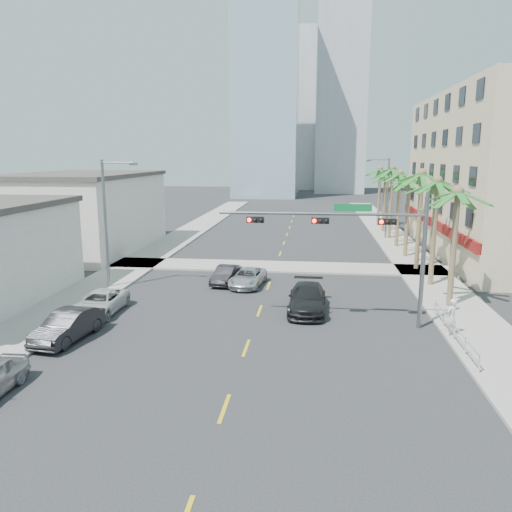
{
  "coord_description": "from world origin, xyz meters",
  "views": [
    {
      "loc": [
        3.17,
        -18.86,
        9.28
      ],
      "look_at": [
        -0.16,
        9.5,
        3.5
      ],
      "focal_mm": 35.0,
      "sensor_mm": 36.0,
      "label": 1
    }
  ],
  "objects_px": {
    "traffic_signal_mast": "(363,236)",
    "car_parked_far": "(100,303)",
    "pedestrian": "(451,317)",
    "car_parked_mid": "(68,326)",
    "car_lane_right": "(307,298)",
    "car_lane_center": "(248,277)",
    "car_lane_left": "(226,275)"
  },
  "relations": [
    {
      "from": "car_lane_left",
      "to": "car_lane_center",
      "type": "bearing_deg",
      "value": -10.07
    },
    {
      "from": "traffic_signal_mast",
      "to": "car_lane_right",
      "type": "height_order",
      "value": "traffic_signal_mast"
    },
    {
      "from": "car_parked_mid",
      "to": "car_lane_left",
      "type": "relative_size",
      "value": 1.17
    },
    {
      "from": "car_parked_mid",
      "to": "pedestrian",
      "type": "bearing_deg",
      "value": 15.12
    },
    {
      "from": "car_lane_center",
      "to": "pedestrian",
      "type": "height_order",
      "value": "pedestrian"
    },
    {
      "from": "car_lane_center",
      "to": "car_lane_right",
      "type": "bearing_deg",
      "value": -45.36
    },
    {
      "from": "pedestrian",
      "to": "traffic_signal_mast",
      "type": "bearing_deg",
      "value": -56.7
    },
    {
      "from": "car_lane_center",
      "to": "traffic_signal_mast",
      "type": "bearing_deg",
      "value": -40.95
    },
    {
      "from": "traffic_signal_mast",
      "to": "car_parked_mid",
      "type": "xyz_separation_m",
      "value": [
        -14.95,
        -3.94,
        -4.3
      ]
    },
    {
      "from": "car_parked_far",
      "to": "car_lane_right",
      "type": "bearing_deg",
      "value": 9.07
    },
    {
      "from": "car_parked_mid",
      "to": "car_lane_right",
      "type": "distance_m",
      "value": 13.56
    },
    {
      "from": "traffic_signal_mast",
      "to": "car_parked_far",
      "type": "distance_m",
      "value": 15.81
    },
    {
      "from": "traffic_signal_mast",
      "to": "car_lane_right",
      "type": "bearing_deg",
      "value": 141.24
    },
    {
      "from": "car_parked_mid",
      "to": "car_lane_left",
      "type": "xyz_separation_m",
      "value": [
        5.99,
        12.28,
        -0.11
      ]
    },
    {
      "from": "traffic_signal_mast",
      "to": "car_lane_center",
      "type": "bearing_deg",
      "value": 132.99
    },
    {
      "from": "car_parked_far",
      "to": "traffic_signal_mast",
      "type": "bearing_deg",
      "value": -1.44
    },
    {
      "from": "car_parked_far",
      "to": "car_parked_mid",
      "type": "bearing_deg",
      "value": -86.64
    },
    {
      "from": "car_parked_mid",
      "to": "car_lane_right",
      "type": "relative_size",
      "value": 0.85
    },
    {
      "from": "car_parked_far",
      "to": "car_lane_right",
      "type": "height_order",
      "value": "car_lane_right"
    },
    {
      "from": "car_lane_left",
      "to": "pedestrian",
      "type": "distance_m",
      "value": 16.58
    },
    {
      "from": "car_parked_far",
      "to": "car_lane_left",
      "type": "xyz_separation_m",
      "value": [
        6.23,
        7.9,
        -0.02
      ]
    },
    {
      "from": "car_parked_mid",
      "to": "car_lane_center",
      "type": "height_order",
      "value": "car_parked_mid"
    },
    {
      "from": "car_parked_far",
      "to": "car_lane_right",
      "type": "distance_m",
      "value": 12.41
    },
    {
      "from": "car_parked_mid",
      "to": "car_parked_far",
      "type": "distance_m",
      "value": 4.39
    },
    {
      "from": "car_lane_center",
      "to": "car_lane_right",
      "type": "xyz_separation_m",
      "value": [
        4.36,
        -5.47,
        0.16
      ]
    },
    {
      "from": "car_lane_right",
      "to": "car_lane_left",
      "type": "bearing_deg",
      "value": 135.96
    },
    {
      "from": "traffic_signal_mast",
      "to": "pedestrian",
      "type": "distance_m",
      "value": 6.14
    },
    {
      "from": "traffic_signal_mast",
      "to": "car_lane_center",
      "type": "xyz_separation_m",
      "value": [
        -7.28,
        7.81,
        -4.43
      ]
    },
    {
      "from": "car_lane_right",
      "to": "car_lane_center",
      "type": "bearing_deg",
      "value": 129.34
    },
    {
      "from": "car_lane_center",
      "to": "car_parked_far",
      "type": "bearing_deg",
      "value": -130.92
    },
    {
      "from": "pedestrian",
      "to": "car_parked_mid",
      "type": "bearing_deg",
      "value": -32.84
    },
    {
      "from": "car_lane_center",
      "to": "pedestrian",
      "type": "bearing_deg",
      "value": -31.65
    }
  ]
}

